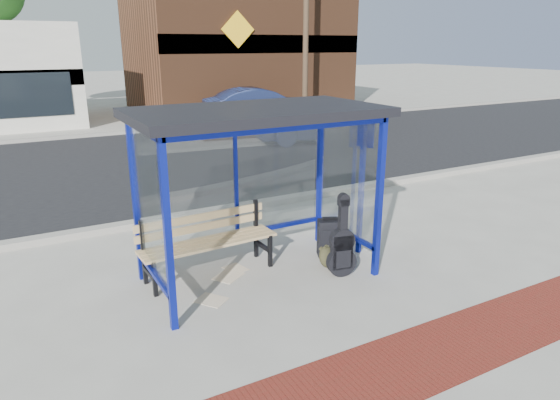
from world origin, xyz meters
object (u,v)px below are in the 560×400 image
backpack (328,258)px  fire_hydrant (326,107)px  bench (207,239)px  parked_car (260,106)px  suitcase (329,238)px  guitar_bag (342,248)px

backpack → fire_hydrant: fire_hydrant is taller
bench → parked_car: (7.02, 12.22, 0.22)m
parked_car → fire_hydrant: parked_car is taller
backpack → parked_car: (5.39, 12.91, 0.59)m
suitcase → fire_hydrant: (9.01, 13.51, 0.08)m
parked_car → guitar_bag: bearing=165.2°
guitar_bag → parked_car: size_ratio=0.26×
parked_car → fire_hydrant: 4.03m
guitar_bag → suitcase: bearing=81.4°
bench → guitar_bag: size_ratio=1.72×
guitar_bag → fire_hydrant: (9.27, 14.19, -0.05)m
bench → parked_car: parked_car is taller
backpack → bench: bearing=142.0°
guitar_bag → parked_car: 14.28m
bench → backpack: bearing=-25.8°
bench → suitcase: bench is taller
bench → backpack: 1.81m
backpack → parked_car: 14.00m
suitcase → backpack: size_ratio=1.92×
fire_hydrant → parked_car: bearing=-166.2°
suitcase → parked_car: size_ratio=0.14×
parked_car → fire_hydrant: bearing=-69.0°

